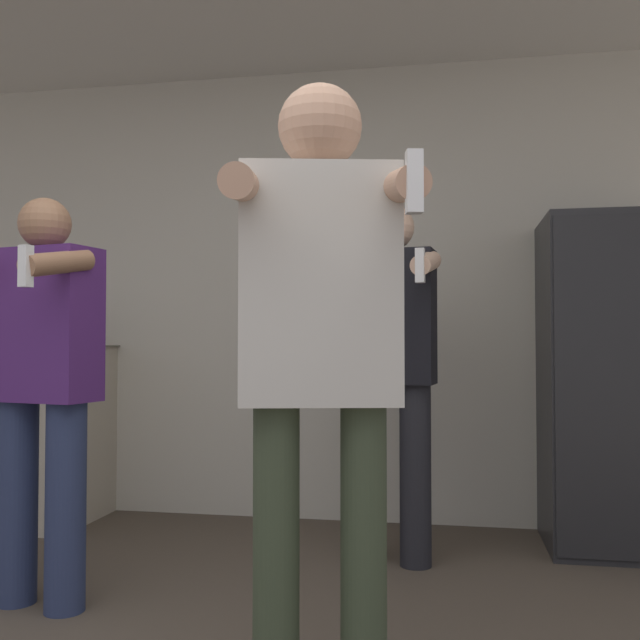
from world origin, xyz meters
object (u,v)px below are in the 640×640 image
Objects in this scene: bottle_green_wine at (11,322)px; person_woman_foreground at (320,336)px; person_spectator_back at (391,359)px; bottle_clear_vodka at (33,326)px; person_man_side at (42,378)px; bottle_short_whiskey at (79,323)px; refrigerator at (608,382)px.

person_woman_foreground reaches higher than bottle_green_wine.
person_spectator_back is at bearing -11.61° from bottle_green_wine.
bottle_green_wine is (-0.13, 0.00, 0.02)m from bottle_clear_vodka.
bottle_short_whiskey is at bearing 113.49° from person_man_side.
person_spectator_back reaches higher than bottle_green_wine.
refrigerator reaches higher than bottle_short_whiskey.
person_spectator_back is at bearing 31.22° from person_man_side.
person_woman_foreground is 1.03× the size of person_spectator_back.
bottle_short_whiskey is 0.19× the size of person_woman_foreground.
bottle_clear_vodka is at bearing 180.00° from bottle_short_whiskey.
refrigerator is 4.82× the size of bottle_green_wine.
person_man_side is (0.53, -1.22, -0.25)m from bottle_short_whiskey.
person_woman_foreground is at bearing -92.88° from person_spectator_back.
bottle_short_whiskey is at bearing 132.85° from person_woman_foreground.
bottle_green_wine is 2.26m from person_spectator_back.
bottle_green_wine is at bearing 127.91° from person_man_side.
person_woman_foreground is (1.72, -1.85, -0.09)m from bottle_short_whiskey.
bottle_short_whiskey is at bearing 165.78° from person_spectator_back.
bottle_short_whiskey reaches higher than bottle_clear_vodka.
refrigerator is 2.14m from person_woman_foreground.
bottle_short_whiskey is at bearing -0.00° from bottle_green_wine.
bottle_green_wine is (-3.23, 0.02, 0.31)m from refrigerator.
bottle_green_wine reaches higher than bottle_short_whiskey.
person_woman_foreground reaches higher than bottle_clear_vodka.
refrigerator is at bearing 22.96° from person_spectator_back.
bottle_clear_vodka is 1.48m from person_man_side.
person_woman_foreground reaches higher than refrigerator.
person_man_side is (-1.19, 0.64, -0.15)m from person_woman_foreground.
person_woman_foreground is at bearing -42.77° from bottle_clear_vodka.
person_spectator_back is (2.07, -0.45, -0.17)m from bottle_clear_vodka.
refrigerator is 1.04× the size of person_man_side.
person_woman_foreground is (2.14, -1.85, -0.10)m from bottle_green_wine.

